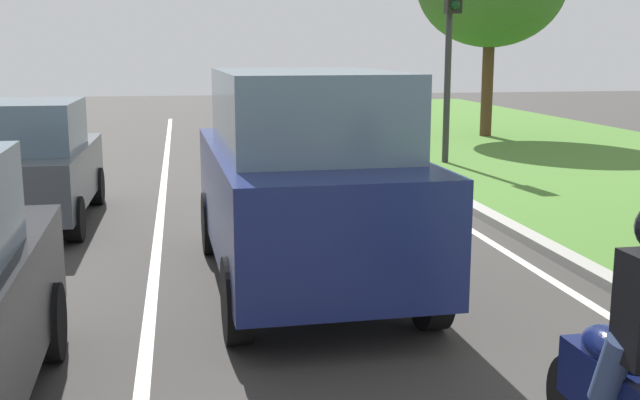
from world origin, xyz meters
The scene contains 7 objects.
ground_plane centered at (0.00, 14.00, 0.00)m, with size 60.00×60.00×0.00m, color #383533.
lane_line_center centered at (-0.70, 14.00, 0.00)m, with size 0.12×32.00×0.01m, color silver.
lane_line_right_edge centered at (3.60, 14.00, 0.00)m, with size 0.12×32.00×0.01m, color silver.
curb_right centered at (4.10, 14.00, 0.06)m, with size 0.24×48.00×0.12m, color #9E9B93.
car_suv_ahead centered at (0.90, 9.50, 1.17)m, with size 2.07×4.55×2.28m.
car_hatchback_far centered at (-2.50, 13.14, 0.88)m, with size 1.76×3.72×1.78m.
traffic_light_near_right centered at (5.29, 17.51, 2.93)m, with size 0.32×0.50×4.29m.
Camera 1 is at (-0.35, 1.56, 2.51)m, focal length 43.84 mm.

